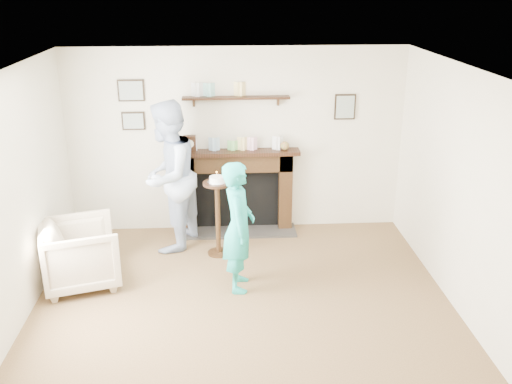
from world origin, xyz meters
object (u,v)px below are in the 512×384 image
(woman, at_px, (239,286))
(pedestal_table, at_px, (218,204))
(man, at_px, (172,246))
(armchair, at_px, (84,283))

(woman, distance_m, pedestal_table, 1.11)
(man, bearing_deg, woman, 58.40)
(armchair, xyz_separation_m, pedestal_table, (1.55, 0.67, 0.68))
(man, xyz_separation_m, pedestal_table, (0.62, -0.25, 0.68))
(armchair, bearing_deg, man, -61.96)
(armchair, xyz_separation_m, man, (0.94, 0.92, 0.00))
(woman, bearing_deg, man, 39.64)
(armchair, height_order, woman, woman)
(man, xyz_separation_m, woman, (0.85, -1.10, 0.00))
(woman, height_order, pedestal_table, pedestal_table)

